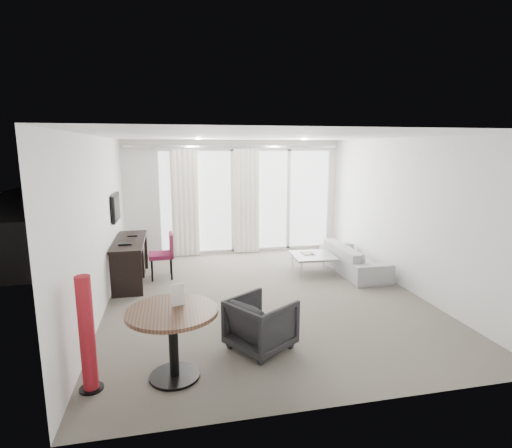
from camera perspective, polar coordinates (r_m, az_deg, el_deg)
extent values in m
cube|color=#635C52|center=(6.78, 1.07, -10.11)|extent=(5.00, 6.00, 0.00)
cube|color=white|center=(6.34, 1.16, 12.41)|extent=(5.00, 6.00, 0.00)
cube|color=silver|center=(6.36, -21.40, -0.11)|extent=(0.00, 6.00, 2.60)
cube|color=silver|center=(7.41, 20.31, 1.42)|extent=(0.00, 6.00, 2.60)
cube|color=silver|center=(3.66, 11.94, -7.34)|extent=(5.00, 0.00, 2.60)
cylinder|color=#FFE0B2|center=(7.79, -8.21, 11.95)|extent=(0.12, 0.12, 0.02)
cylinder|color=#FFE0B2|center=(8.21, 6.90, 11.92)|extent=(0.12, 0.12, 0.02)
cylinder|color=maroon|center=(4.44, -23.01, -14.30)|extent=(0.32, 0.32, 1.21)
imported|color=black|center=(5.01, 0.71, -14.04)|extent=(0.96, 0.96, 0.64)
imported|color=#9C9C9C|center=(8.16, 13.77, -4.79)|extent=(0.73, 1.86, 0.54)
cube|color=#4D4D50|center=(11.09, -2.69, -2.11)|extent=(5.60, 3.00, 0.12)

